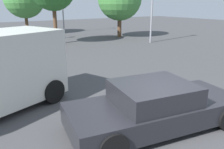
# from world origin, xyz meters

# --- Properties ---
(ground_plane) EXTENTS (80.00, 80.00, 0.00)m
(ground_plane) POSITION_xyz_m (0.00, 0.00, 0.00)
(ground_plane) COLOR #424244
(sedan_foreground) EXTENTS (4.80, 2.62, 1.19)m
(sedan_foreground) POSITION_xyz_m (0.04, 0.21, 0.55)
(sedan_foreground) COLOR #232328
(sedan_foreground) RESTS_ON ground_plane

